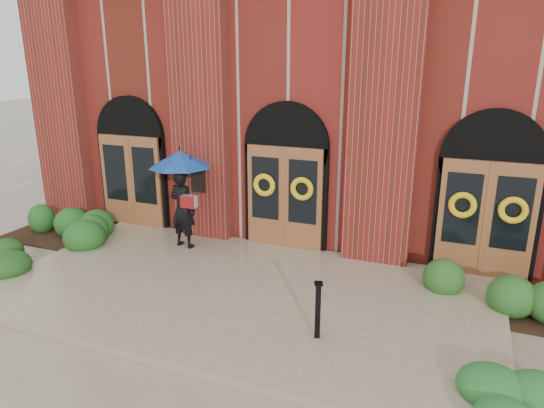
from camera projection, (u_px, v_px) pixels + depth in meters
The scene contains 7 objects.
ground at pixel (237, 299), 9.75m from camera, with size 90.00×90.00×0.00m, color tan.
landing at pixel (240, 292), 9.86m from camera, with size 10.00×5.30×0.15m, color tan.
church_building at pixel (347, 93), 16.54m from camera, with size 16.20×12.53×7.00m.
man_with_umbrella at pixel (181, 181), 11.61m from camera, with size 1.71×1.71×2.41m.
metal_post at pixel (318, 309), 7.99m from camera, with size 0.18×0.18×1.01m.
hedge_wall_left at pixel (59, 226), 12.86m from camera, with size 2.98×1.19×0.77m, color #1F531B.
hedge_wall_right at pixel (521, 298), 9.02m from camera, with size 2.85×1.14×0.73m, color #25551E.
Camera 1 is at (3.91, -7.89, 4.65)m, focal length 32.00 mm.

